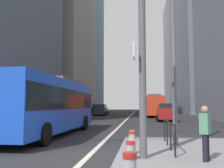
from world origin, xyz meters
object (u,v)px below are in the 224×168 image
object	(u,v)px
street_lamp_post	(173,19)
bollard_right	(132,144)
car_receding_near	(152,109)
traffic_signal_gantry	(74,30)
city_bus_red_receding	(153,105)
city_bus_red_distant	(147,105)
car_oncoming_far	(98,110)
bollard_left	(131,157)
car_receding_far	(166,112)
car_oncoming_mid	(101,110)
city_bus_blue_oncoming	(50,103)
pedestrian_walking	(205,131)
bollard_back	(132,140)

from	to	relation	value
street_lamp_post	bollard_right	world-z (taller)	street_lamp_post
car_receding_near	traffic_signal_gantry	size ratio (longest dim) A/B	0.71
street_lamp_post	bollard_right	bearing A→B (deg)	-119.33
traffic_signal_gantry	street_lamp_post	distance (m)	4.50
city_bus_red_receding	city_bus_red_distant	distance (m)	19.92
car_oncoming_far	bollard_left	world-z (taller)	car_oncoming_far
city_bus_red_receding	car_receding_far	size ratio (longest dim) A/B	2.45
city_bus_red_receding	traffic_signal_gantry	bearing A→B (deg)	-97.31
car_oncoming_mid	car_oncoming_far	distance (m)	3.05
car_oncoming_far	traffic_signal_gantry	distance (m)	37.22
bollard_right	car_oncoming_mid	bearing A→B (deg)	100.78
traffic_signal_gantry	street_lamp_post	world-z (taller)	street_lamp_post
city_bus_blue_oncoming	traffic_signal_gantry	size ratio (longest dim) A/B	1.68
city_bus_red_distant	car_oncoming_far	size ratio (longest dim) A/B	2.76
car_receding_far	car_oncoming_mid	bearing A→B (deg)	124.53
car_oncoming_mid	street_lamp_post	distance (m)	32.47
car_receding_far	pedestrian_walking	xyz separation A→B (m)	(-0.88, -20.29, 0.01)
car_oncoming_mid	bollard_right	xyz separation A→B (m)	(6.48, -34.02, -0.38)
traffic_signal_gantry	bollard_back	size ratio (longest dim) A/B	8.33
car_oncoming_mid	car_oncoming_far	size ratio (longest dim) A/B	1.00
city_bus_red_receding	car_receding_far	world-z (taller)	city_bus_red_receding
traffic_signal_gantry	bollard_left	distance (m)	4.46
city_bus_red_receding	bollard_left	world-z (taller)	city_bus_red_receding
car_oncoming_mid	bollard_left	distance (m)	36.35
city_bus_red_distant	car_receding_near	size ratio (longest dim) A/B	2.47
city_bus_blue_oncoming	street_lamp_post	xyz separation A→B (m)	(6.57, -3.50, 3.45)
street_lamp_post	pedestrian_walking	bearing A→B (deg)	-80.88
car_receding_near	traffic_signal_gantry	xyz separation A→B (m)	(-4.35, -42.08, 3.14)
city_bus_red_distant	bollard_back	distance (m)	50.98
car_oncoming_far	street_lamp_post	world-z (taller)	street_lamp_post
car_receding_far	bollard_back	world-z (taller)	car_receding_far
car_receding_near	bollard_right	xyz separation A→B (m)	(-2.51, -42.30, -0.38)
car_oncoming_mid	car_oncoming_far	xyz separation A→B (m)	(-1.12, 2.84, 0.00)
car_oncoming_mid	bollard_left	size ratio (longest dim) A/B	5.23
city_bus_red_receding	bollard_left	xyz separation A→B (m)	(-2.19, -33.58, -1.25)
city_bus_red_distant	bollard_right	size ratio (longest dim) A/B	13.84
city_bus_red_receding	bollard_back	xyz separation A→B (m)	(-2.26, -31.02, -1.25)
bollard_right	bollard_back	bearing A→B (deg)	93.89
traffic_signal_gantry	pedestrian_walking	world-z (taller)	traffic_signal_gantry
city_bus_red_distant	city_bus_red_receding	bearing A→B (deg)	-88.62
city_bus_blue_oncoming	bollard_left	xyz separation A→B (m)	(4.98, -8.11, -1.25)
car_receding_far	street_lamp_post	world-z (taller)	street_lamp_post
bollard_back	traffic_signal_gantry	bearing A→B (deg)	-161.81
car_oncoming_far	bollard_right	bearing A→B (deg)	-78.36
city_bus_red_receding	city_bus_red_distant	size ratio (longest dim) A/B	0.96
pedestrian_walking	car_receding_near	bearing A→B (deg)	89.40
city_bus_red_receding	car_receding_near	distance (m)	10.51
city_bus_red_distant	street_lamp_post	xyz separation A→B (m)	(-0.12, -48.88, 3.45)
city_bus_blue_oncoming	bollard_left	bearing A→B (deg)	-58.47
city_bus_blue_oncoming	city_bus_red_receding	xyz separation A→B (m)	(7.16, 25.46, 0.00)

